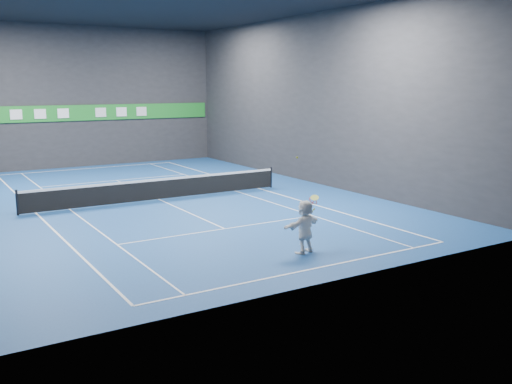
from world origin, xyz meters
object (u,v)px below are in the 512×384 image
tennis_net (159,188)px  player (305,227)px  tennis_racket (313,202)px  tennis_ball (297,157)px

tennis_net → player: bearing=-86.1°
tennis_net → tennis_racket: bearing=-84.2°
tennis_ball → tennis_racket: 1.57m
player → tennis_ball: bearing=-42.7°
player → tennis_net: bearing=-101.3°
player → tennis_ball: size_ratio=27.24×
player → tennis_ball: tennis_ball is taller
tennis_ball → tennis_net: bearing=92.6°
player → tennis_net: player is taller
tennis_net → tennis_racket: tennis_racket is taller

